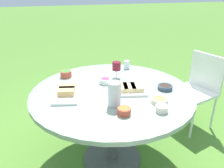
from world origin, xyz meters
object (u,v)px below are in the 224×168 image
chair_near_right (198,85)px  wine_glass (116,67)px  water_pitcher (114,94)px  dining_table (112,101)px

chair_near_right → wine_glass: wine_glass is taller
chair_near_right → water_pitcher: 1.38m
dining_table → chair_near_right: 1.20m
dining_table → wine_glass: size_ratio=8.53×
water_pitcher → wine_glass: size_ratio=1.16×
water_pitcher → dining_table: bearing=-104.8°
water_pitcher → wine_glass: (-0.20, -0.52, 0.02)m
chair_near_right → wine_glass: (1.03, 0.01, 0.36)m
water_pitcher → wine_glass: water_pitcher is taller
chair_near_right → dining_table: bearing=12.9°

